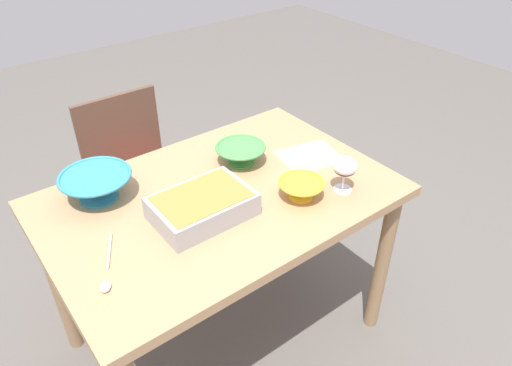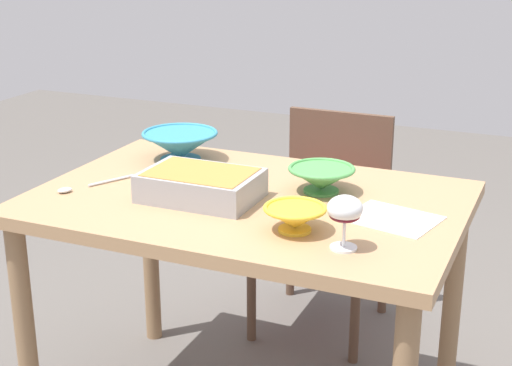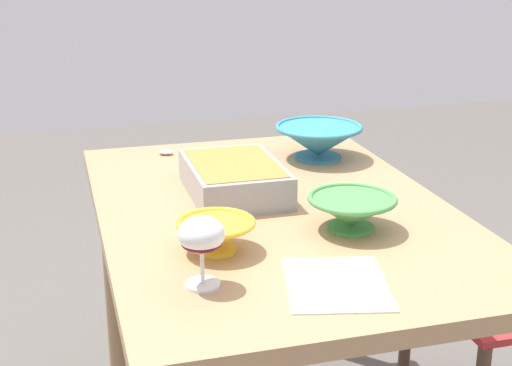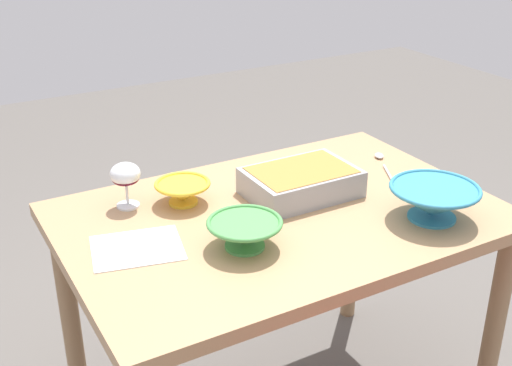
# 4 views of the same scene
# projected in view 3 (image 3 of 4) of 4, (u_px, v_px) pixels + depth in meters

# --- Properties ---
(dining_table) EXTENTS (1.24, 0.83, 0.78)m
(dining_table) POSITION_uv_depth(u_px,v_px,m) (274.00, 244.00, 1.83)
(dining_table) COLOR tan
(dining_table) RESTS_ON ground_plane
(wine_glass) EXTENTS (0.09, 0.09, 0.14)m
(wine_glass) POSITION_uv_depth(u_px,v_px,m) (202.00, 238.00, 1.36)
(wine_glass) COLOR white
(wine_glass) RESTS_ON dining_table
(casserole_dish) EXTENTS (0.33, 0.23, 0.08)m
(casserole_dish) POSITION_uv_depth(u_px,v_px,m) (234.00, 177.00, 1.87)
(casserole_dish) COLOR #99999E
(casserole_dish) RESTS_ON dining_table
(mixing_bowl) EXTENTS (0.17, 0.17, 0.07)m
(mixing_bowl) POSITION_uv_depth(u_px,v_px,m) (216.00, 233.00, 1.53)
(mixing_bowl) COLOR yellow
(mixing_bowl) RESTS_ON dining_table
(small_bowl) EXTENTS (0.20, 0.20, 0.08)m
(small_bowl) POSITION_uv_depth(u_px,v_px,m) (352.00, 211.00, 1.64)
(small_bowl) COLOR #4C994C
(small_bowl) RESTS_ON dining_table
(serving_bowl) EXTENTS (0.25, 0.25, 0.10)m
(serving_bowl) POSITION_uv_depth(u_px,v_px,m) (319.00, 140.00, 2.16)
(serving_bowl) COLOR teal
(serving_bowl) RESTS_ON dining_table
(serving_spoon) EXTENTS (0.13, 0.24, 0.01)m
(serving_spoon) POSITION_uv_depth(u_px,v_px,m) (183.00, 153.00, 2.20)
(serving_spoon) COLOR silver
(serving_spoon) RESTS_ON dining_table
(napkin) EXTENTS (0.27, 0.24, 0.00)m
(napkin) POSITION_uv_depth(u_px,v_px,m) (336.00, 284.00, 1.40)
(napkin) COLOR white
(napkin) RESTS_ON dining_table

